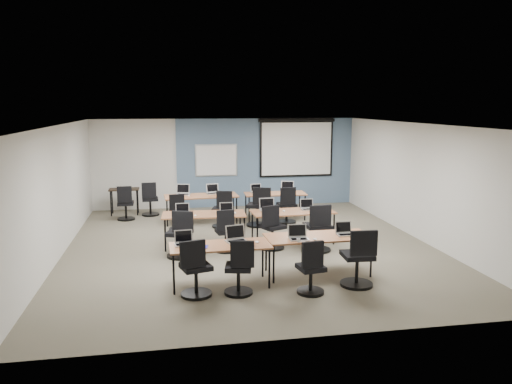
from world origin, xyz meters
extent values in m
cube|color=#6B6354|center=(0.00, 0.00, 0.00)|extent=(8.00, 9.00, 0.02)
cube|color=white|center=(0.00, 0.00, 2.70)|extent=(8.00, 9.00, 0.02)
cube|color=beige|center=(0.00, 4.50, 1.35)|extent=(8.00, 0.04, 2.70)
cube|color=beige|center=(0.00, -4.50, 1.35)|extent=(8.00, 0.04, 2.70)
cube|color=beige|center=(-4.00, 0.00, 1.35)|extent=(0.04, 9.00, 2.70)
cube|color=beige|center=(4.00, 0.00, 1.35)|extent=(0.04, 9.00, 2.70)
cube|color=#3D5977|center=(1.25, 4.47, 1.35)|extent=(5.50, 0.04, 2.70)
cube|color=#AEBBC1|center=(-0.30, 4.43, 1.45)|extent=(1.28, 0.02, 0.98)
cube|color=white|center=(-0.30, 4.42, 1.45)|extent=(1.20, 0.02, 0.90)
cube|color=black|center=(2.20, 4.41, 1.80)|extent=(2.32, 0.03, 1.82)
cube|color=white|center=(2.20, 4.40, 1.76)|extent=(2.20, 0.02, 1.62)
cylinder|color=black|center=(2.20, 4.40, 2.64)|extent=(2.40, 0.10, 0.10)
cube|color=#996127|center=(-0.90, -2.30, 0.71)|extent=(1.74, 0.72, 0.03)
cylinder|color=black|center=(-1.71, -2.60, 0.35)|extent=(0.04, 0.04, 0.70)
cylinder|color=black|center=(-0.09, -2.60, 0.35)|extent=(0.04, 0.04, 0.70)
cylinder|color=black|center=(-1.71, -2.00, 0.35)|extent=(0.04, 0.04, 0.70)
cylinder|color=black|center=(-0.09, -2.00, 0.35)|extent=(0.04, 0.04, 0.70)
cube|color=#A06F48|center=(0.94, -2.03, 0.71)|extent=(1.94, 0.81, 0.03)
cylinder|color=black|center=(0.03, -2.37, 0.35)|extent=(0.04, 0.04, 0.70)
cylinder|color=black|center=(1.85, -2.37, 0.35)|extent=(0.04, 0.04, 0.70)
cylinder|color=black|center=(0.03, -1.68, 0.35)|extent=(0.04, 0.04, 0.70)
cylinder|color=black|center=(1.85, -1.68, 0.35)|extent=(0.04, 0.04, 0.70)
cube|color=#9C622E|center=(-1.00, 0.24, 0.71)|extent=(1.84, 0.77, 0.03)
cylinder|color=black|center=(-1.86, -0.09, 0.35)|extent=(0.04, 0.04, 0.70)
cylinder|color=black|center=(-0.14, -0.09, 0.35)|extent=(0.04, 0.04, 0.70)
cylinder|color=black|center=(-1.86, 0.56, 0.35)|extent=(0.04, 0.04, 0.70)
cylinder|color=black|center=(-0.14, 0.56, 0.35)|extent=(0.04, 0.04, 0.70)
cube|color=#A06034|center=(1.01, 0.16, 0.71)|extent=(1.87, 0.78, 0.03)
cylinder|color=black|center=(0.14, -0.17, 0.35)|extent=(0.04, 0.04, 0.70)
cylinder|color=black|center=(1.89, -0.17, 0.35)|extent=(0.04, 0.04, 0.70)
cylinder|color=black|center=(0.14, 0.49, 0.35)|extent=(0.04, 0.04, 0.70)
cylinder|color=black|center=(1.89, 0.49, 0.35)|extent=(0.04, 0.04, 0.70)
cube|color=brown|center=(-0.90, 2.52, 0.71)|extent=(1.94, 0.81, 0.03)
cylinder|color=black|center=(-1.81, 2.17, 0.35)|extent=(0.04, 0.04, 0.70)
cylinder|color=black|center=(0.00, 2.17, 0.35)|extent=(0.04, 0.04, 0.70)
cylinder|color=black|center=(-1.81, 2.86, 0.35)|extent=(0.04, 0.04, 0.70)
cylinder|color=black|center=(0.00, 2.86, 0.35)|extent=(0.04, 0.04, 0.70)
cube|color=#A4693C|center=(1.11, 2.50, 0.71)|extent=(1.66, 0.69, 0.03)
cylinder|color=black|center=(0.34, 2.21, 0.35)|extent=(0.04, 0.04, 0.70)
cylinder|color=black|center=(1.88, 2.21, 0.35)|extent=(0.04, 0.04, 0.70)
cylinder|color=black|center=(0.34, 2.78, 0.35)|extent=(0.04, 0.04, 0.70)
cylinder|color=black|center=(1.88, 2.78, 0.35)|extent=(0.04, 0.04, 0.70)
cube|color=#BABAC1|center=(-1.52, -2.22, 0.74)|extent=(0.32, 0.23, 0.02)
cube|color=black|center=(-1.52, -2.24, 0.75)|extent=(0.27, 0.13, 0.00)
cube|color=#BABAC1|center=(-1.52, -2.09, 0.86)|extent=(0.32, 0.06, 0.22)
cube|color=black|center=(-1.52, -2.10, 0.86)|extent=(0.28, 0.04, 0.18)
ellipsoid|color=white|center=(-1.32, -2.26, 0.74)|extent=(0.08, 0.11, 0.04)
cylinder|color=black|center=(-1.35, -2.71, 0.03)|extent=(0.52, 0.52, 0.05)
cylinder|color=black|center=(-1.35, -2.71, 0.23)|extent=(0.06, 0.06, 0.46)
cube|color=black|center=(-1.35, -2.71, 0.50)|extent=(0.46, 0.46, 0.08)
cube|color=black|center=(-1.41, -2.92, 0.78)|extent=(0.42, 0.06, 0.44)
cube|color=silver|center=(-0.60, -2.16, 0.74)|extent=(0.36, 0.26, 0.02)
cube|color=black|center=(-0.60, -2.18, 0.75)|extent=(0.31, 0.15, 0.00)
cube|color=silver|center=(-0.60, -2.02, 0.88)|extent=(0.36, 0.07, 0.25)
cube|color=black|center=(-0.60, -2.03, 0.88)|extent=(0.32, 0.05, 0.20)
ellipsoid|color=white|center=(-0.25, -2.28, 0.74)|extent=(0.09, 0.12, 0.04)
cylinder|color=black|center=(-0.65, -2.75, 0.03)|extent=(0.48, 0.48, 0.05)
cylinder|color=black|center=(-0.65, -2.75, 0.21)|extent=(0.06, 0.06, 0.42)
cube|color=black|center=(-0.65, -2.75, 0.46)|extent=(0.42, 0.42, 0.08)
cube|color=black|center=(-0.61, -2.94, 0.74)|extent=(0.39, 0.06, 0.44)
cube|color=#B0B0B0|center=(0.53, -2.23, 0.74)|extent=(0.34, 0.25, 0.02)
cube|color=black|center=(0.53, -2.25, 0.75)|extent=(0.29, 0.14, 0.00)
cube|color=#B0B0B0|center=(0.53, -2.09, 0.87)|extent=(0.34, 0.06, 0.24)
cube|color=black|center=(0.53, -2.10, 0.87)|extent=(0.30, 0.04, 0.19)
ellipsoid|color=white|center=(0.80, -2.28, 0.74)|extent=(0.09, 0.12, 0.04)
cylinder|color=black|center=(0.54, -2.94, 0.03)|extent=(0.46, 0.46, 0.05)
cylinder|color=black|center=(0.54, -2.94, 0.20)|extent=(0.06, 0.06, 0.41)
cube|color=black|center=(0.54, -2.94, 0.45)|extent=(0.41, 0.41, 0.08)
cube|color=black|center=(0.51, -3.12, 0.73)|extent=(0.37, 0.06, 0.44)
cube|color=#A9A9AD|center=(1.45, -2.08, 0.74)|extent=(0.31, 0.23, 0.02)
cube|color=black|center=(1.45, -2.10, 0.75)|extent=(0.26, 0.13, 0.00)
cube|color=#A9A9AD|center=(1.45, -1.96, 0.86)|extent=(0.31, 0.06, 0.21)
cube|color=black|center=(1.45, -1.96, 0.86)|extent=(0.27, 0.04, 0.18)
ellipsoid|color=white|center=(1.72, -2.29, 0.74)|extent=(0.08, 0.10, 0.03)
cylinder|color=black|center=(1.44, -2.73, 0.03)|extent=(0.57, 0.57, 0.05)
cylinder|color=black|center=(1.44, -2.73, 0.25)|extent=(0.06, 0.06, 0.51)
cube|color=black|center=(1.44, -2.73, 0.55)|extent=(0.51, 0.51, 0.08)
cube|color=black|center=(1.45, -2.96, 0.83)|extent=(0.46, 0.06, 0.44)
cube|color=silver|center=(-1.46, 0.23, 0.74)|extent=(0.31, 0.22, 0.02)
cube|color=black|center=(-1.46, 0.21, 0.75)|extent=(0.26, 0.13, 0.00)
cube|color=silver|center=(-1.46, 0.36, 0.86)|extent=(0.31, 0.06, 0.21)
cube|color=black|center=(-1.46, 0.35, 0.86)|extent=(0.27, 0.04, 0.17)
ellipsoid|color=white|center=(-1.20, 0.04, 0.74)|extent=(0.07, 0.10, 0.03)
cylinder|color=black|center=(-1.56, -0.53, 0.03)|extent=(0.54, 0.54, 0.05)
cylinder|color=black|center=(-1.56, -0.53, 0.24)|extent=(0.06, 0.06, 0.48)
cube|color=black|center=(-1.56, -0.53, 0.52)|extent=(0.48, 0.48, 0.08)
cube|color=black|center=(-1.49, -0.73, 0.80)|extent=(0.43, 0.06, 0.44)
cube|color=silver|center=(-0.49, 0.17, 0.74)|extent=(0.30, 0.22, 0.02)
cube|color=black|center=(-0.49, 0.15, 0.75)|extent=(0.26, 0.13, 0.00)
cube|color=silver|center=(-0.49, 0.29, 0.86)|extent=(0.30, 0.06, 0.21)
cube|color=black|center=(-0.49, 0.28, 0.86)|extent=(0.26, 0.04, 0.17)
ellipsoid|color=white|center=(-0.32, 0.15, 0.74)|extent=(0.07, 0.11, 0.04)
cylinder|color=black|center=(-0.57, -0.29, 0.03)|extent=(0.46, 0.46, 0.05)
cylinder|color=black|center=(-0.57, -0.29, 0.20)|extent=(0.06, 0.06, 0.41)
cube|color=black|center=(-0.57, -0.29, 0.45)|extent=(0.41, 0.41, 0.08)
cube|color=black|center=(-0.60, -0.47, 0.73)|extent=(0.37, 0.06, 0.44)
cube|color=#B7B7B8|center=(0.47, 0.31, 0.74)|extent=(0.36, 0.26, 0.02)
cube|color=black|center=(0.47, 0.29, 0.75)|extent=(0.30, 0.15, 0.00)
cube|color=#B7B7B8|center=(0.47, 0.46, 0.88)|extent=(0.36, 0.07, 0.25)
cube|color=black|center=(0.47, 0.45, 0.88)|extent=(0.31, 0.05, 0.20)
ellipsoid|color=white|center=(0.81, 0.16, 0.74)|extent=(0.07, 0.10, 0.03)
cylinder|color=black|center=(0.46, -0.27, 0.03)|extent=(0.52, 0.52, 0.05)
cylinder|color=black|center=(0.46, -0.27, 0.23)|extent=(0.06, 0.06, 0.46)
cube|color=black|center=(0.46, -0.27, 0.50)|extent=(0.46, 0.46, 0.08)
cube|color=black|center=(0.37, -0.46, 0.78)|extent=(0.42, 0.06, 0.44)
cube|color=#A2A3AA|center=(1.40, 0.24, 0.74)|extent=(0.31, 0.23, 0.02)
cube|color=black|center=(1.40, 0.22, 0.75)|extent=(0.26, 0.13, 0.00)
cube|color=#A2A3AA|center=(1.40, 0.36, 0.86)|extent=(0.31, 0.06, 0.21)
cube|color=black|center=(1.40, 0.35, 0.86)|extent=(0.27, 0.04, 0.18)
ellipsoid|color=white|center=(1.73, 0.02, 0.74)|extent=(0.08, 0.11, 0.03)
cylinder|color=black|center=(1.38, -0.60, 0.03)|extent=(0.58, 0.58, 0.05)
cylinder|color=black|center=(1.38, -0.60, 0.26)|extent=(0.06, 0.06, 0.51)
cube|color=black|center=(1.38, -0.60, 0.55)|extent=(0.51, 0.51, 0.08)
cube|color=black|center=(1.36, -0.83, 0.83)|extent=(0.47, 0.06, 0.44)
cube|color=#B4B4B4|center=(-1.37, 2.69, 0.74)|extent=(0.36, 0.26, 0.02)
cube|color=black|center=(-1.37, 2.67, 0.75)|extent=(0.31, 0.15, 0.00)
cube|color=#B4B4B4|center=(-1.37, 2.83, 0.88)|extent=(0.36, 0.07, 0.25)
cube|color=black|center=(-1.37, 2.83, 0.88)|extent=(0.32, 0.05, 0.20)
ellipsoid|color=white|center=(-1.23, 2.45, 0.74)|extent=(0.09, 0.11, 0.03)
cylinder|color=black|center=(-1.54, 1.78, 0.03)|extent=(0.46, 0.46, 0.05)
cylinder|color=black|center=(-1.54, 1.78, 0.20)|extent=(0.06, 0.06, 0.41)
cube|color=black|center=(-1.54, 1.78, 0.45)|extent=(0.41, 0.41, 0.08)
cube|color=black|center=(-1.56, 1.60, 0.73)|extent=(0.37, 0.06, 0.44)
cube|color=silver|center=(-0.57, 2.70, 0.74)|extent=(0.34, 0.25, 0.02)
cube|color=black|center=(-0.57, 2.68, 0.75)|extent=(0.29, 0.14, 0.00)
cube|color=silver|center=(-0.57, 2.83, 0.87)|extent=(0.34, 0.06, 0.24)
cube|color=black|center=(-0.57, 2.82, 0.87)|extent=(0.30, 0.04, 0.19)
ellipsoid|color=white|center=(-0.37, 2.45, 0.74)|extent=(0.07, 0.10, 0.03)
cylinder|color=black|center=(-0.43, 1.86, 0.03)|extent=(0.49, 0.49, 0.05)
cylinder|color=black|center=(-0.43, 1.86, 0.22)|extent=(0.06, 0.06, 0.44)
cube|color=black|center=(-0.43, 1.86, 0.48)|extent=(0.44, 0.44, 0.08)
cube|color=black|center=(-0.38, 1.67, 0.76)|extent=(0.40, 0.06, 0.44)
cube|color=#AEAFBB|center=(0.62, 2.64, 0.74)|extent=(0.30, 0.22, 0.02)
cube|color=black|center=(0.62, 2.62, 0.75)|extent=(0.26, 0.13, 0.00)
cube|color=#AEAFBB|center=(0.62, 2.76, 0.86)|extent=(0.30, 0.06, 0.21)
cube|color=black|center=(0.62, 2.75, 0.86)|extent=(0.27, 0.04, 0.17)
ellipsoid|color=white|center=(0.83, 2.57, 0.74)|extent=(0.08, 0.11, 0.04)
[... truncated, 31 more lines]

